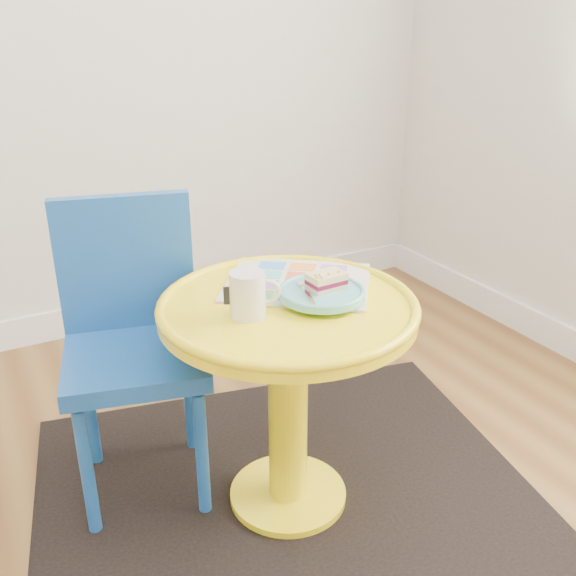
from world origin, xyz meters
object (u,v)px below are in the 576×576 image
newspaper (298,282)px  plate (322,294)px  mug (249,293)px  side_table (288,364)px  chair (132,330)px

newspaper → plate: bearing=-54.9°
newspaper → mug: 0.22m
side_table → newspaper: newspaper is taller
newspaper → mug: size_ratio=3.14×
chair → mug: (0.19, -0.30, 0.18)m
mug → newspaper: bearing=51.6°
newspaper → plate: size_ratio=1.74×
side_table → mug: size_ratio=5.45×
side_table → chair: 0.41m
side_table → chair: (-0.30, 0.29, 0.04)m
side_table → plate: bearing=-19.0°
side_table → chair: size_ratio=0.78×
mug → plate: bearing=17.7°
side_table → newspaper: bearing=50.1°
chair → newspaper: size_ratio=2.24×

